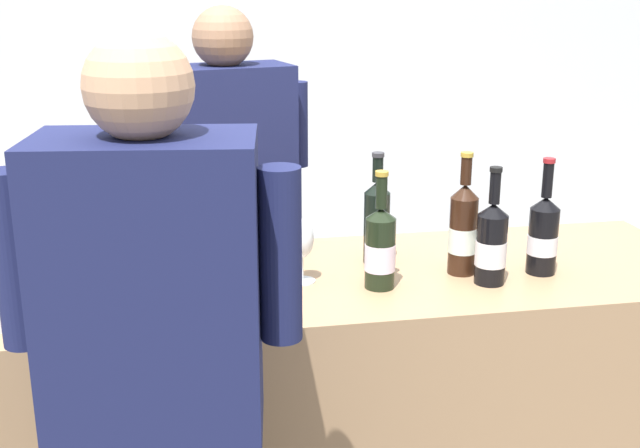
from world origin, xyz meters
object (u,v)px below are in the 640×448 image
(wine_glass, at_px, (302,241))
(wine_bottle_3, at_px, (143,232))
(wine_bottle_0, at_px, (167,247))
(wine_bottle_9, at_px, (98,241))
(wine_bottle_7, at_px, (491,243))
(ice_bucket, at_px, (16,277))
(wine_bottle_10, at_px, (1,251))
(person_server, at_px, (230,246))
(wine_bottle_2, at_px, (463,229))
(wine_bottle_4, at_px, (214,242))
(wine_bottle_8, at_px, (191,259))
(wine_bottle_1, at_px, (543,234))
(wine_bottle_6, at_px, (380,248))
(wine_bottle_5, at_px, (377,219))

(wine_glass, bearing_deg, wine_bottle_3, 159.98)
(wine_bottle_0, relative_size, wine_bottle_9, 1.13)
(wine_bottle_7, bearing_deg, ice_bucket, -179.41)
(wine_bottle_10, relative_size, person_server, 0.19)
(wine_bottle_2, height_order, person_server, person_server)
(wine_bottle_0, xyz_separation_m, wine_bottle_7, (0.85, -0.10, -0.01))
(wine_bottle_7, xyz_separation_m, ice_bucket, (-1.20, -0.01, -0.01))
(wine_bottle_4, height_order, wine_bottle_8, wine_bottle_4)
(wine_bottle_3, relative_size, person_server, 0.19)
(wine_bottle_7, bearing_deg, wine_bottle_4, 169.25)
(wine_bottle_1, xyz_separation_m, wine_bottle_2, (-0.22, 0.04, 0.02))
(wine_bottle_0, height_order, wine_bottle_1, wine_bottle_0)
(wine_bottle_3, bearing_deg, wine_bottle_1, -10.68)
(ice_bucket, bearing_deg, wine_bottle_3, 42.17)
(wine_bottle_2, xyz_separation_m, wine_bottle_8, (-0.74, -0.07, -0.01))
(wine_bottle_6, xyz_separation_m, wine_bottle_8, (-0.49, -0.01, 0.00))
(wine_bottle_4, distance_m, wine_bottle_9, 0.32)
(wine_bottle_3, relative_size, wine_bottle_8, 0.98)
(wine_bottle_5, distance_m, wine_bottle_7, 0.34)
(wine_bottle_5, bearing_deg, wine_bottle_7, -40.02)
(wine_bottle_0, height_order, wine_bottle_2, wine_bottle_0)
(wine_bottle_8, bearing_deg, wine_bottle_1, 1.85)
(wine_bottle_8, distance_m, wine_glass, 0.31)
(wine_bottle_1, bearing_deg, wine_bottle_8, -178.15)
(wine_bottle_8, relative_size, wine_glass, 1.76)
(wine_bottle_1, distance_m, wine_bottle_9, 1.21)
(wine_bottle_1, relative_size, wine_bottle_10, 1.06)
(wine_glass, bearing_deg, person_server, 100.45)
(wine_bottle_8, bearing_deg, wine_bottle_9, 139.29)
(wine_bottle_1, distance_m, wine_bottle_5, 0.46)
(wine_bottle_2, distance_m, wine_bottle_4, 0.68)
(wine_bottle_1, distance_m, wine_bottle_10, 1.45)
(wine_bottle_9, bearing_deg, person_server, 57.92)
(wine_bottle_1, height_order, wine_bottle_6, wine_bottle_1)
(wine_bottle_10, xyz_separation_m, person_server, (0.64, 0.67, -0.25))
(wine_bottle_5, distance_m, person_server, 0.79)
(ice_bucket, bearing_deg, wine_bottle_4, 17.35)
(wine_bottle_9, bearing_deg, wine_bottle_2, -8.02)
(wine_bottle_0, bearing_deg, wine_bottle_10, 168.14)
(wine_bottle_4, bearing_deg, wine_bottle_8, -118.39)
(wine_bottle_3, distance_m, wine_bottle_8, 0.26)
(wine_bottle_9, bearing_deg, wine_bottle_7, -12.37)
(wine_bottle_6, bearing_deg, wine_bottle_8, -179.34)
(wine_glass, relative_size, ice_bucket, 0.86)
(wine_bottle_5, relative_size, wine_bottle_9, 1.04)
(wine_glass, height_order, person_server, person_server)
(wine_bottle_0, relative_size, wine_bottle_6, 1.11)
(wine_bottle_9, bearing_deg, wine_bottle_8, -40.71)
(wine_bottle_5, relative_size, wine_bottle_7, 1.01)
(wine_bottle_5, bearing_deg, wine_bottle_4, -170.30)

